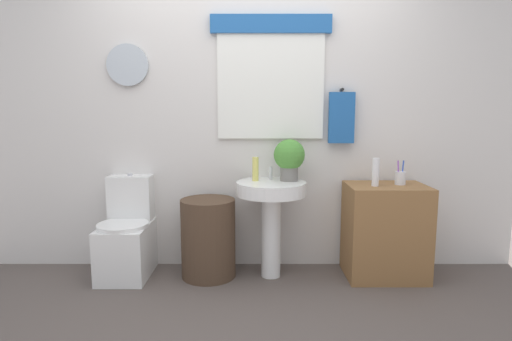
# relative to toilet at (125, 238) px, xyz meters

# --- Properties ---
(ground_plane) EXTENTS (8.00, 8.00, 0.00)m
(ground_plane) POSITION_rel_toilet_xyz_m (0.94, -0.88, -0.30)
(ground_plane) COLOR #564C47
(back_wall) EXTENTS (4.40, 0.18, 2.60)m
(back_wall) POSITION_rel_toilet_xyz_m (0.95, 0.26, 1.01)
(back_wall) COLOR silver
(back_wall) RESTS_ON ground_plane
(toilet) EXTENTS (0.38, 0.51, 0.79)m
(toilet) POSITION_rel_toilet_xyz_m (0.00, 0.00, 0.00)
(toilet) COLOR white
(toilet) RESTS_ON ground_plane
(laundry_hamper) EXTENTS (0.42, 0.42, 0.61)m
(laundry_hamper) POSITION_rel_toilet_xyz_m (0.64, -0.03, 0.01)
(laundry_hamper) COLOR #4C3828
(laundry_hamper) RESTS_ON ground_plane
(pedestal_sink) EXTENTS (0.53, 0.53, 0.75)m
(pedestal_sink) POSITION_rel_toilet_xyz_m (1.12, -0.03, 0.27)
(pedestal_sink) COLOR white
(pedestal_sink) RESTS_ON ground_plane
(faucet) EXTENTS (0.03, 0.03, 0.10)m
(faucet) POSITION_rel_toilet_xyz_m (1.12, 0.09, 0.50)
(faucet) COLOR silver
(faucet) RESTS_ON pedestal_sink
(wooden_cabinet) EXTENTS (0.60, 0.44, 0.72)m
(wooden_cabinet) POSITION_rel_toilet_xyz_m (2.01, -0.03, 0.06)
(wooden_cabinet) COLOR olive
(wooden_cabinet) RESTS_ON ground_plane
(soap_bottle) EXTENTS (0.05, 0.05, 0.18)m
(soap_bottle) POSITION_rel_toilet_xyz_m (1.00, 0.02, 0.54)
(soap_bottle) COLOR #DBD166
(soap_bottle) RESTS_ON pedestal_sink
(potted_plant) EXTENTS (0.24, 0.24, 0.32)m
(potted_plant) POSITION_rel_toilet_xyz_m (1.26, 0.03, 0.63)
(potted_plant) COLOR slate
(potted_plant) RESTS_ON pedestal_sink
(lotion_bottle) EXTENTS (0.05, 0.05, 0.21)m
(lotion_bottle) POSITION_rel_toilet_xyz_m (1.90, -0.07, 0.53)
(lotion_bottle) COLOR white
(lotion_bottle) RESTS_ON wooden_cabinet
(toothbrush_cup) EXTENTS (0.08, 0.08, 0.19)m
(toothbrush_cup) POSITION_rel_toilet_xyz_m (2.11, -0.01, 0.48)
(toothbrush_cup) COLOR silver
(toothbrush_cup) RESTS_ON wooden_cabinet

